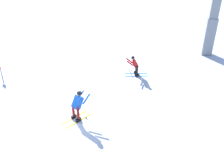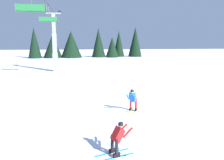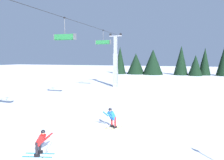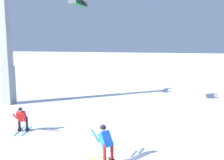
# 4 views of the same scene
# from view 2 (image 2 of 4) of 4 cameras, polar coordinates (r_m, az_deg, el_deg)

# --- Properties ---
(ground_plane) EXTENTS (260.00, 260.00, 0.00)m
(ground_plane) POSITION_cam_2_polar(r_m,az_deg,el_deg) (14.60, 7.17, -8.61)
(ground_plane) COLOR white
(skier_carving_main) EXTENTS (1.72, 1.34, 1.69)m
(skier_carving_main) POSITION_cam_2_polar(r_m,az_deg,el_deg) (14.63, 5.47, -4.84)
(skier_carving_main) COLOR yellow
(skier_carving_main) RESTS_ON ground_plane
(lift_tower_far) EXTENTS (0.78, 2.33, 9.53)m
(lift_tower_far) POSITION_cam_2_polar(r_m,az_deg,el_deg) (35.93, -14.86, 8.50)
(lift_tower_far) COLOR gray
(lift_tower_far) RESTS_ON ground_plane
(chairlift_seat_second) EXTENTS (0.61, 2.43, 2.38)m
(chairlift_seat_second) POSITION_cam_2_polar(r_m,az_deg,el_deg) (19.67, -20.52, 17.39)
(chairlift_seat_second) COLOR black
(chairlift_seat_middle) EXTENTS (0.61, 2.39, 2.18)m
(chairlift_seat_middle) POSITION_cam_2_polar(r_m,az_deg,el_deg) (30.25, -16.35, 15.13)
(chairlift_seat_middle) COLOR black
(skier_distant_uphill) EXTENTS (1.01, 1.66, 1.52)m
(skier_distant_uphill) POSITION_cam_2_polar(r_m,az_deg,el_deg) (9.21, 1.53, -14.62)
(skier_distant_uphill) COLOR #198CCC
(skier_distant_uphill) RESTS_ON ground_plane
(tree_line_ridge) EXTENTS (7.49, 35.28, 9.46)m
(tree_line_ridge) POSITION_cam_2_polar(r_m,az_deg,el_deg) (68.41, -6.85, 9.36)
(tree_line_ridge) COLOR black
(tree_line_ridge) RESTS_ON ground_plane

